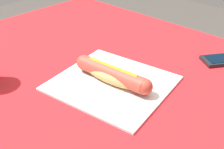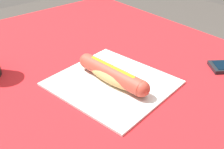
% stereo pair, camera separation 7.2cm
% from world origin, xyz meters
% --- Properties ---
extents(dining_table, '(1.21, 0.95, 0.73)m').
position_xyz_m(dining_table, '(0.00, 0.00, 0.61)').
color(dining_table, brown).
rests_on(dining_table, ground).
extents(paper_wrapper, '(0.33, 0.31, 0.01)m').
position_xyz_m(paper_wrapper, '(-0.05, 0.01, 0.73)').
color(paper_wrapper, silver).
rests_on(paper_wrapper, dining_table).
extents(hot_dog, '(0.24, 0.07, 0.05)m').
position_xyz_m(hot_dog, '(-0.05, 0.01, 0.76)').
color(hot_dog, tan).
rests_on(hot_dog, paper_wrapper).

